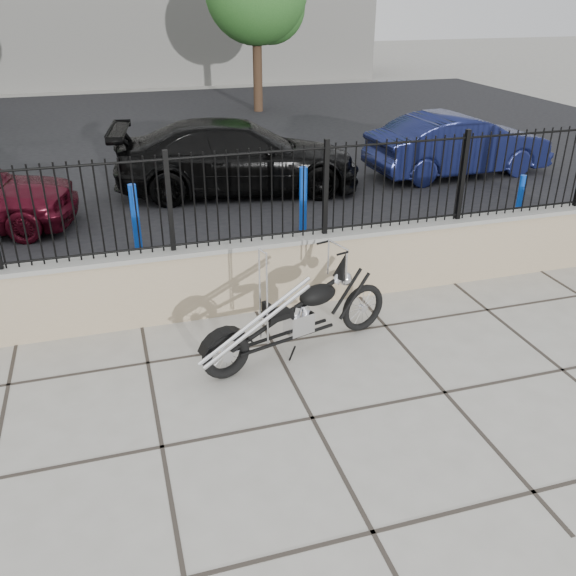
% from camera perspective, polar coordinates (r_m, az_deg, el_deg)
% --- Properties ---
extents(ground_plane, '(90.00, 90.00, 0.00)m').
position_cam_1_polar(ground_plane, '(6.28, 2.29, -12.07)').
color(ground_plane, '#99968E').
rests_on(ground_plane, ground).
extents(parking_lot, '(30.00, 30.00, 0.00)m').
position_cam_1_polar(parking_lot, '(17.66, -11.21, 13.02)').
color(parking_lot, black).
rests_on(parking_lot, ground).
extents(retaining_wall, '(14.00, 0.36, 0.96)m').
position_cam_1_polar(retaining_wall, '(8.09, -3.35, 1.24)').
color(retaining_wall, gray).
rests_on(retaining_wall, ground_plane).
extents(iron_fence, '(14.00, 0.08, 1.20)m').
position_cam_1_polar(iron_fence, '(7.70, -3.56, 8.55)').
color(iron_fence, black).
rests_on(iron_fence, retaining_wall).
extents(chopper_motorcycle, '(2.42, 1.07, 1.44)m').
position_cam_1_polar(chopper_motorcycle, '(6.92, 0.71, -1.05)').
color(chopper_motorcycle, black).
rests_on(chopper_motorcycle, ground_plane).
extents(car_black, '(5.33, 2.78, 1.48)m').
position_cam_1_polar(car_black, '(13.04, -4.70, 12.15)').
color(car_black, black).
rests_on(car_black, parking_lot).
extents(car_blue, '(4.26, 1.66, 1.38)m').
position_cam_1_polar(car_blue, '(14.78, 15.68, 12.79)').
color(car_blue, '#10153C').
rests_on(car_blue, parking_lot).
extents(bollard_a, '(0.15, 0.15, 1.10)m').
position_cam_1_polar(bollard_a, '(10.27, -14.10, 6.44)').
color(bollard_a, blue).
rests_on(bollard_a, ground_plane).
extents(bollard_b, '(0.16, 0.16, 1.14)m').
position_cam_1_polar(bollard_b, '(10.79, 1.43, 8.31)').
color(bollard_b, blue).
rests_on(bollard_b, ground_plane).
extents(bollard_c, '(0.13, 0.13, 0.91)m').
position_cam_1_polar(bollard_c, '(11.90, 20.85, 7.72)').
color(bollard_c, blue).
rests_on(bollard_c, ground_plane).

